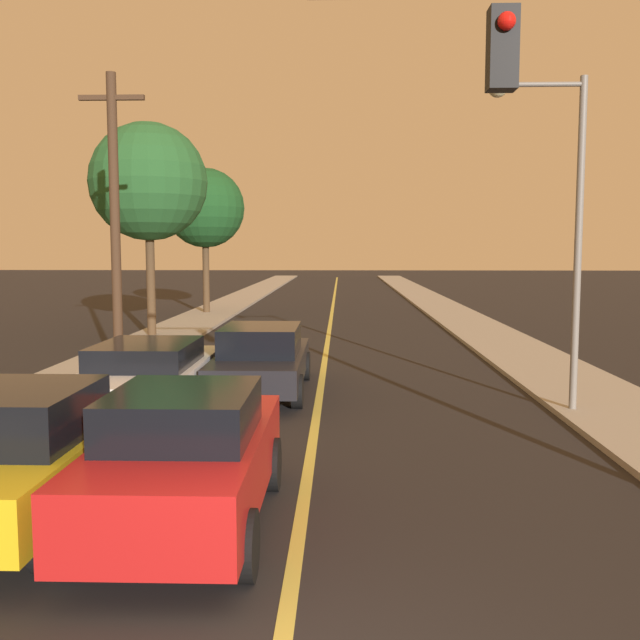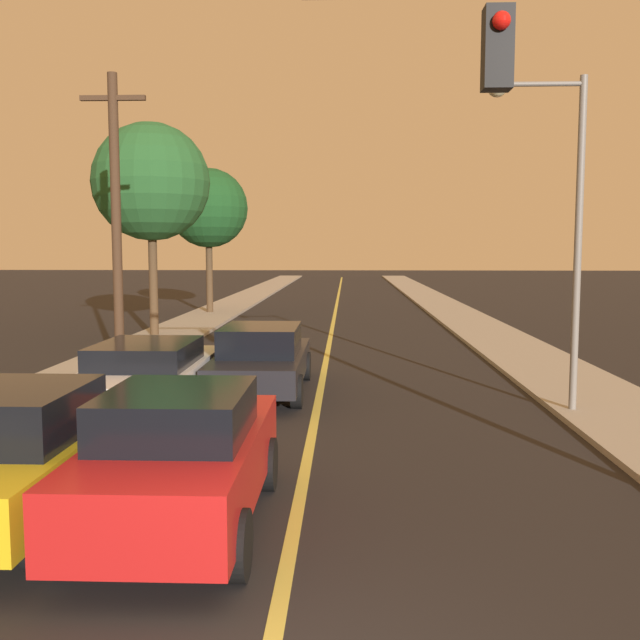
% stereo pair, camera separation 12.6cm
% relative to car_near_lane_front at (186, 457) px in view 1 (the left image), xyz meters
% --- Properties ---
extents(road_surface, '(9.02, 80.00, 0.01)m').
position_rel_car_near_lane_front_xyz_m(road_surface, '(1.26, 32.78, -0.82)').
color(road_surface, black).
rests_on(road_surface, ground).
extents(sidewalk_left, '(2.50, 80.00, 0.12)m').
position_rel_car_near_lane_front_xyz_m(sidewalk_left, '(-4.50, 32.78, -0.77)').
color(sidewalk_left, '#9E998E').
rests_on(sidewalk_left, ground).
extents(sidewalk_right, '(2.50, 80.00, 0.12)m').
position_rel_car_near_lane_front_xyz_m(sidewalk_right, '(7.02, 32.78, -0.77)').
color(sidewalk_right, '#9E998E').
rests_on(sidewalk_right, ground).
extents(car_near_lane_front, '(1.86, 4.11, 1.61)m').
position_rel_car_near_lane_front_xyz_m(car_near_lane_front, '(0.00, 0.00, 0.00)').
color(car_near_lane_front, red).
rests_on(car_near_lane_front, ground).
extents(car_near_lane_second, '(1.95, 4.88, 1.49)m').
position_rel_car_near_lane_front_xyz_m(car_near_lane_second, '(0.00, 7.57, -0.06)').
color(car_near_lane_second, black).
rests_on(car_near_lane_second, ground).
extents(car_outer_lane_front, '(2.00, 4.16, 1.59)m').
position_rel_car_near_lane_front_xyz_m(car_outer_lane_front, '(-1.99, 0.15, -0.01)').
color(car_outer_lane_front, gold).
rests_on(car_outer_lane_front, ground).
extents(car_outer_lane_second, '(2.12, 5.16, 1.37)m').
position_rel_car_near_lane_front_xyz_m(car_outer_lane_second, '(-1.99, 5.78, -0.11)').
color(car_outer_lane_second, white).
rests_on(car_outer_lane_second, ground).
extents(traffic_signal_mast, '(4.93, 0.42, 6.10)m').
position_rel_car_near_lane_front_xyz_m(traffic_signal_mast, '(5.04, 0.54, 3.44)').
color(traffic_signal_mast, slate).
rests_on(traffic_signal_mast, ground).
extents(streetlamp_right, '(1.81, 0.36, 6.15)m').
position_rel_car_near_lane_front_xyz_m(streetlamp_right, '(5.67, 5.73, 3.32)').
color(streetlamp_right, slate).
rests_on(streetlamp_right, ground).
extents(utility_pole_left, '(1.60, 0.24, 7.26)m').
position_rel_car_near_lane_front_xyz_m(utility_pole_left, '(-3.85, 9.80, 3.08)').
color(utility_pole_left, '#422D1E').
rests_on(utility_pole_left, ground).
extents(tree_left_near, '(4.06, 4.06, 7.36)m').
position_rel_car_near_lane_front_xyz_m(tree_left_near, '(-4.96, 17.07, 4.61)').
color(tree_left_near, '#4C3823').
rests_on(tree_left_near, ground).
extents(tree_left_far, '(3.75, 3.75, 6.82)m').
position_rel_car_near_lane_front_xyz_m(tree_left_far, '(-4.74, 26.15, 4.22)').
color(tree_left_far, '#4C3823').
rests_on(tree_left_far, ground).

